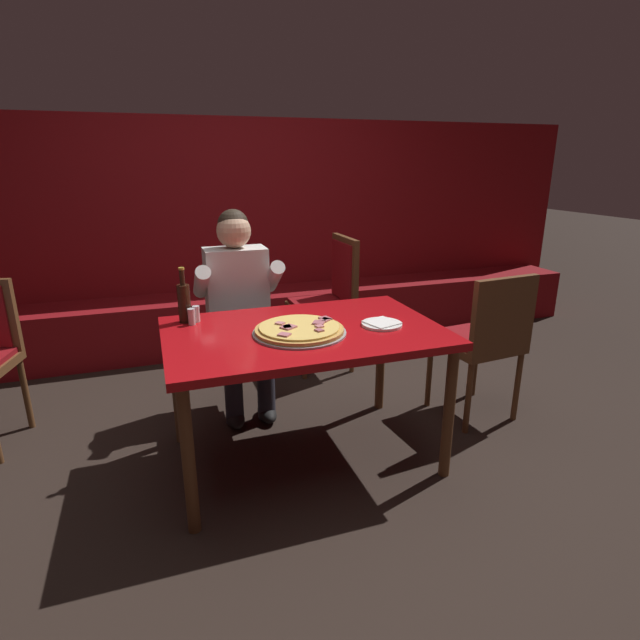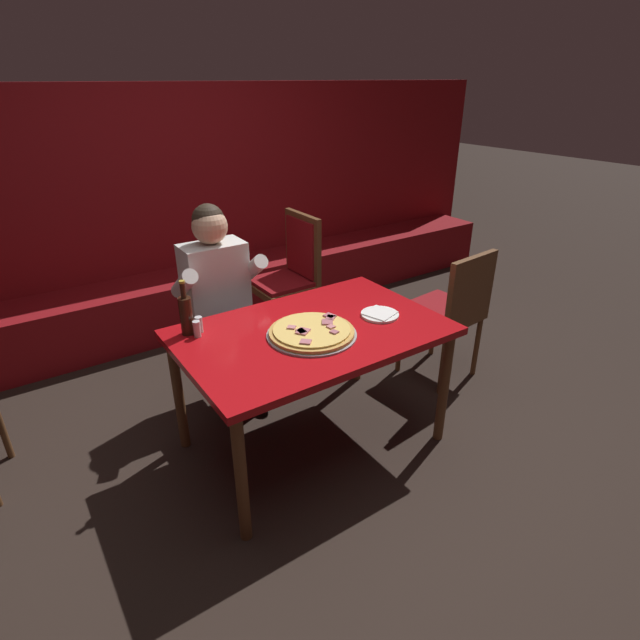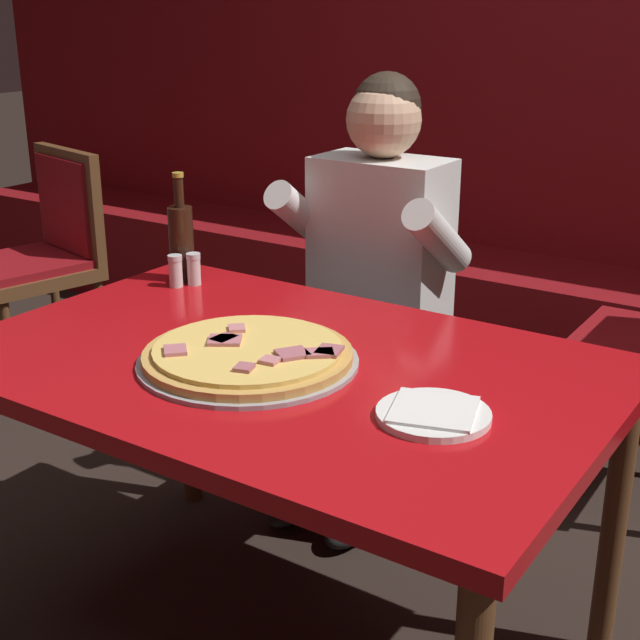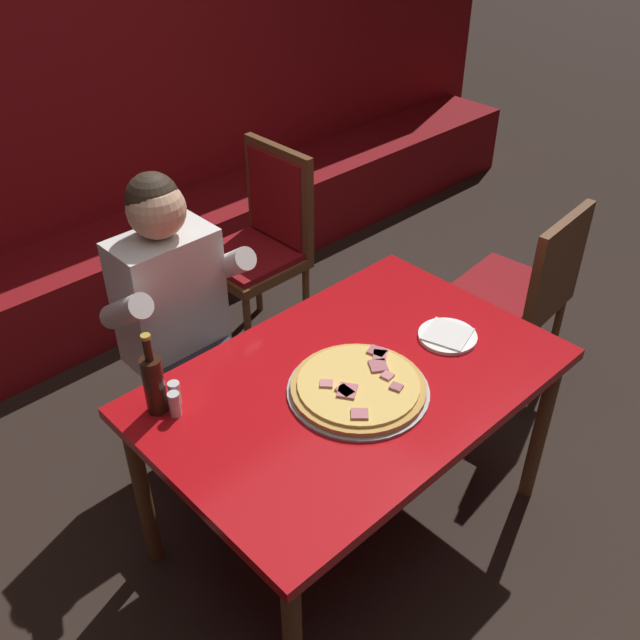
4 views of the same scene
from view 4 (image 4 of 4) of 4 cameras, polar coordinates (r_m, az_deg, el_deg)
ground_plane at (r=2.90m, az=2.31°, el=-15.84°), size 24.00×24.00×0.00m
booth_wall_panel at (r=3.89m, az=-21.53°, el=13.39°), size 6.80×0.16×1.90m
booth_bench at (r=3.93m, az=-17.29°, el=2.64°), size 6.46×0.48×0.46m
main_dining_table at (r=2.42m, az=2.68°, el=-6.00°), size 1.38×0.90×0.74m
pizza at (r=2.31m, az=3.09°, el=-5.40°), size 0.46×0.46×0.05m
plate_white_paper at (r=2.57m, az=10.17°, el=-1.25°), size 0.21×0.21×0.02m
beer_bottle at (r=2.24m, az=-13.16°, el=-4.91°), size 0.07×0.07×0.29m
shaker_oregano at (r=2.29m, az=-11.53°, el=-5.88°), size 0.04×0.04×0.09m
shaker_red_pepper_flakes at (r=2.25m, az=-11.54°, el=-6.70°), size 0.04×0.04×0.09m
diner_seated_blue_shirt at (r=2.72m, az=-10.80°, el=-0.19°), size 0.53×0.53×1.27m
dining_chair_near_left at (r=3.50m, az=-4.62°, el=6.67°), size 0.45×0.45×1.01m
dining_chair_far_left at (r=3.29m, az=16.10°, el=2.66°), size 0.48×0.48×0.93m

